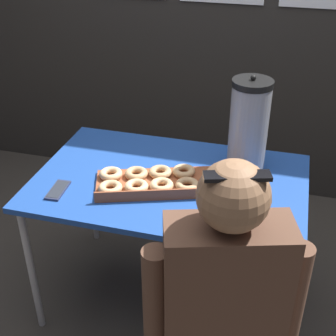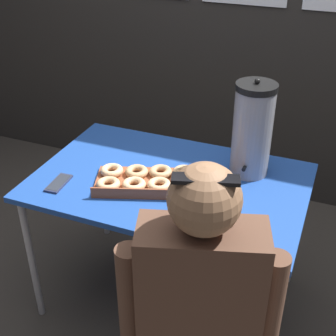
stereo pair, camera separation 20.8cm
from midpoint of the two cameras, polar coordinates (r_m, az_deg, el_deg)
ground_plane at (r=2.61m, az=-2.19°, el=-15.39°), size 12.00×12.00×0.00m
folding_table at (r=2.16m, az=-2.55°, el=-2.60°), size 1.23×0.80×0.74m
donut_box at (r=2.08m, az=-4.12°, el=-1.75°), size 0.63×0.42×0.05m
coffee_urn at (r=2.14m, az=7.08°, el=5.08°), size 0.18×0.21×0.46m
cell_phone at (r=2.13m, az=-16.02°, el=-2.69°), size 0.07×0.16×0.01m
person_seated at (r=1.69m, az=2.94°, el=-18.74°), size 0.52×0.30×1.25m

